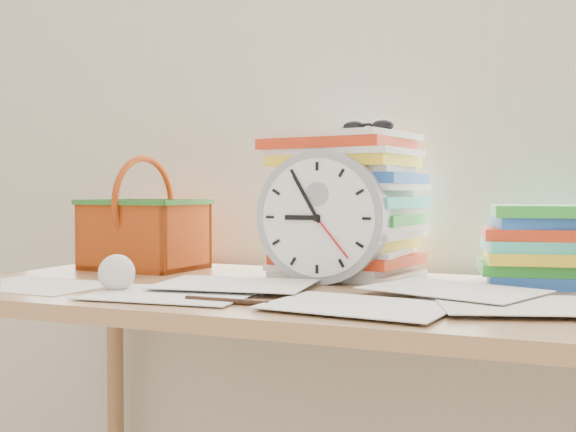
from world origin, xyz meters
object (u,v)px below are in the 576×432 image
at_px(paper_stack, 345,205).
at_px(clock, 322,217).
at_px(basket, 144,214).
at_px(book_stack, 545,245).
at_px(desk, 295,325).

bearing_deg(paper_stack, clock, -90.97).
height_order(clock, basket, clock).
bearing_deg(clock, paper_stack, 89.03).
distance_m(paper_stack, book_stack, 0.43).
height_order(paper_stack, clock, paper_stack).
distance_m(desk, clock, 0.23).
height_order(clock, book_stack, clock).
bearing_deg(book_stack, basket, -176.18).
relative_size(desk, clock, 5.15).
distance_m(paper_stack, basket, 0.50).
bearing_deg(desk, book_stack, 27.46).
bearing_deg(desk, paper_stack, 82.55).
xyz_separation_m(paper_stack, book_stack, (0.42, 0.01, -0.08)).
distance_m(paper_stack, clock, 0.14).
bearing_deg(desk, clock, 71.83).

